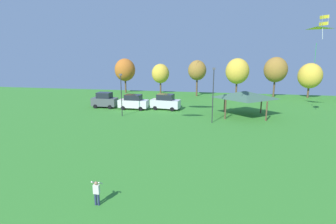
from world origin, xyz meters
The scene contains 15 objects.
person_standing_near_foreground centered at (-5.17, 13.37, 0.86)m, with size 0.52×0.45×1.56m.
kite_flying_1 centered at (13.67, 37.59, 11.05)m, with size 3.00×2.67×3.71m.
kite_flying_3 centered at (12.79, 33.11, 12.23)m, with size 0.85×0.82×2.56m.
parked_car_leftmost centered at (-16.37, 39.98, 1.22)m, with size 4.08×2.14×2.50m.
parked_car_second_from_left centered at (-11.34, 39.55, 1.16)m, with size 4.70×2.05×2.36m.
parked_car_third_from_left centered at (-6.31, 40.30, 1.21)m, with size 4.76×2.54×2.46m.
park_pavilion centered at (5.49, 38.03, 3.08)m, with size 6.87×5.71×3.60m.
light_post_0 centered at (-11.51, 34.81, 3.39)m, with size 0.36×0.20×5.98m.
light_post_2 centered at (1.13, 33.45, 3.92)m, with size 0.36×0.20×7.02m.
treeline_tree_0 centered at (-18.57, 56.38, 5.06)m, with size 4.52×4.52×7.56m.
treeline_tree_1 centered at (-10.62, 56.81, 4.33)m, with size 3.81×3.81×6.44m.
treeline_tree_2 centered at (-2.46, 54.49, 5.26)m, with size 3.70×3.70×7.33m.
treeline_tree_3 centered at (5.49, 54.56, 5.20)m, with size 4.60×4.60×7.75m.
treeline_tree_4 centered at (13.03, 56.31, 5.47)m, with size 4.55×4.55×7.99m.
treeline_tree_5 centered at (19.48, 56.15, 4.37)m, with size 4.48×4.48×6.85m.
Camera 1 is at (1.48, 0.44, 8.82)m, focal length 28.00 mm.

